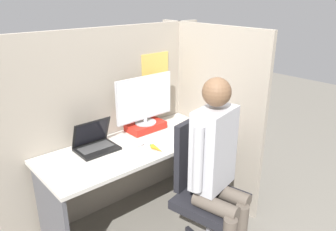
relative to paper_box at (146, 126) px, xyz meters
name	(u,v)px	position (x,y,z in m)	size (l,w,h in m)	color
cubicle_panel_back	(112,122)	(-0.26, 0.15, 0.07)	(2.08, 0.05, 1.67)	gray
cubicle_panel_right	(207,114)	(0.55, -0.26, 0.06)	(0.04, 1.28, 1.67)	gray
desk	(135,163)	(-0.26, -0.19, -0.21)	(1.58, 0.65, 0.74)	beige
paper_box	(146,126)	(0.00, 0.00, 0.00)	(0.35, 0.21, 0.07)	red
monitor	(145,100)	(0.00, 0.00, 0.26)	(0.59, 0.20, 0.44)	#B2B2B7
laptop	(95,144)	(-0.55, -0.06, 0.02)	(0.32, 0.24, 0.24)	black
mouse	(140,144)	(-0.24, -0.24, -0.02)	(0.07, 0.05, 0.03)	silver
stapler	(202,123)	(0.47, -0.28, -0.01)	(0.04, 0.16, 0.04)	#2D2D33
carrot_toy	(157,149)	(-0.20, -0.41, -0.01)	(0.04, 0.15, 0.04)	orange
office_chair	(203,185)	(-0.05, -0.78, -0.23)	(0.55, 0.60, 1.04)	black
person	(218,162)	(-0.08, -0.94, 0.05)	(0.47, 0.48, 1.42)	brown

